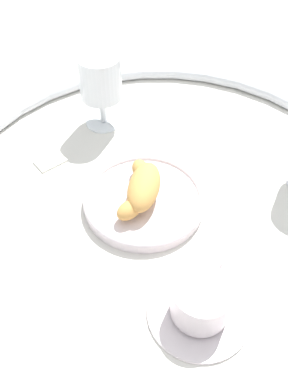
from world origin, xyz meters
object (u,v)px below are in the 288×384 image
Objects in this scene: pastry_plate at (144,200)px; sugar_packet at (50,160)px; juice_glass_right at (100,80)px; coffee_cup_near at (201,303)px; croissant_large at (142,187)px.

sugar_packet is at bearing 86.85° from pastry_plate.
juice_glass_right is at bearing 48.10° from pastry_plate.
coffee_cup_near is at bearing -131.50° from juice_glass_right.
pastry_plate is 1.46× the size of croissant_large.
croissant_large is 0.19m from sugar_packet.
croissant_large is 0.23m from juice_glass_right.
juice_glass_right is at bearing 13.91° from sugar_packet.
coffee_cup_near is (-0.13, -0.15, -0.01)m from croissant_large.
croissant_large is 0.94× the size of juice_glass_right.
croissant_large is at bearing -69.22° from sugar_packet.
croissant_large reaches higher than pastry_plate.
sugar_packet is (0.01, 0.19, -0.01)m from pastry_plate.
juice_glass_right is 2.80× the size of sugar_packet.
croissant_large is at bearing 105.87° from pastry_plate.
croissant_large is 0.97× the size of coffee_cup_near.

